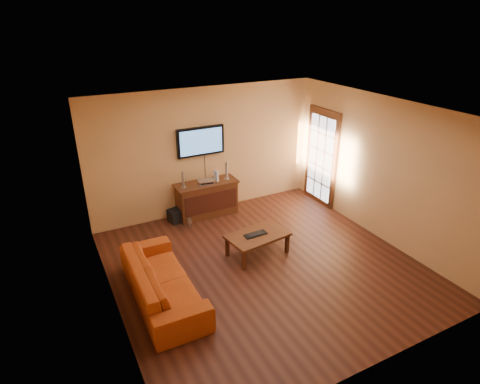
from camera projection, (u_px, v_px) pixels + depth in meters
ground_plane at (264, 265)px, 6.99m from camera, size 5.00×5.00×0.00m
room_walls at (248, 164)px, 6.81m from camera, size 5.00×5.00×5.00m
french_door at (321, 158)px, 8.97m from camera, size 0.07×1.02×2.22m
media_console at (207, 199)px, 8.60m from camera, size 1.34×0.51×0.75m
television at (201, 141)px, 8.27m from camera, size 1.03×0.08×0.61m
coffee_table at (258, 237)px, 7.18m from camera, size 1.15×0.78×0.41m
sofa at (162, 274)px, 6.05m from camera, size 0.66×2.16×0.84m
speaker_left at (183, 180)px, 8.15m from camera, size 0.10×0.10×0.36m
speaker_right at (227, 171)px, 8.56m from camera, size 0.10×0.10×0.38m
av_receiver at (206, 182)px, 8.41m from camera, size 0.36×0.28×0.07m
game_console at (216, 176)px, 8.50m from camera, size 0.05×0.16×0.23m
subwoofer at (176, 216)px, 8.41m from camera, size 0.32×0.32×0.27m
bottle at (190, 223)px, 8.20m from camera, size 0.08×0.08×0.22m
keyboard at (256, 234)px, 7.14m from camera, size 0.43×0.17×0.03m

